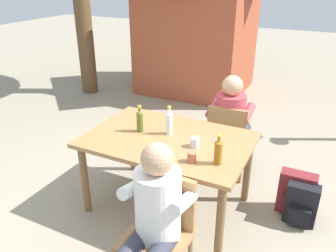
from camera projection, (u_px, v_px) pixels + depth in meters
name	position (u px, v px, depth m)	size (l,w,h in m)	color
ground_plane	(168.00, 205.00, 3.41)	(24.00, 24.00, 0.00)	gray
dining_table	(168.00, 147.00, 3.13)	(1.50, 1.01, 0.76)	#A37547
chair_far_right	(228.00, 137.00, 3.72)	(0.47, 0.47, 0.87)	#A37547
chair_near_right	(161.00, 227.00, 2.42)	(0.47, 0.47, 0.87)	#A37547
person_in_white_shirt	(232.00, 119.00, 3.74)	(0.47, 0.61, 1.18)	#B7424C
person_in_plaid_shirt	(153.00, 218.00, 2.26)	(0.47, 0.61, 1.18)	white
bottle_olive	(140.00, 120.00, 3.17)	(0.06, 0.06, 0.26)	#566623
bottle_clear	(169.00, 122.00, 3.12)	(0.06, 0.06, 0.28)	white
bottle_amber	(218.00, 151.00, 2.63)	(0.06, 0.06, 0.26)	#996019
cup_glass	(195.00, 142.00, 2.92)	(0.08, 0.08, 0.09)	silver
cup_terracotta	(192.00, 157.00, 2.69)	(0.07, 0.07, 0.09)	#BC6B47
backpack_by_near_side	(301.00, 205.00, 3.11)	(0.28, 0.21, 0.40)	black
backpack_by_far_side	(296.00, 195.00, 3.22)	(0.33, 0.20, 0.44)	maroon
brick_kiosk	(198.00, 18.00, 6.21)	(2.18, 1.95, 2.57)	#9E472D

